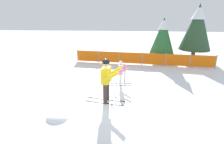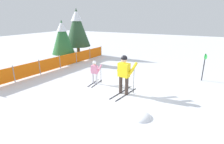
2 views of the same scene
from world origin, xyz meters
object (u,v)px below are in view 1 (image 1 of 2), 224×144
at_px(skier_child, 121,71).
at_px(conifer_far, 163,35).
at_px(safety_fence, 142,58).
at_px(skier_adult, 107,77).
at_px(conifer_near, 197,26).

distance_m(skier_child, conifer_far, 5.60).
relative_size(safety_fence, conifer_far, 2.97).
relative_size(skier_adult, conifer_near, 0.44).
bearing_deg(conifer_near, skier_adult, -129.41).
bearing_deg(conifer_near, safety_fence, -159.89).
xyz_separation_m(safety_fence, conifer_near, (3.96, 1.45, 2.11)).
bearing_deg(skier_child, safety_fence, 65.55).
bearing_deg(safety_fence, skier_adult, -108.20).
height_order(skier_adult, safety_fence, skier_adult).
bearing_deg(skier_child, conifer_near, 39.72).
relative_size(skier_adult, skier_child, 1.46).
xyz_separation_m(skier_child, safety_fence, (1.35, 3.73, -0.27)).
xyz_separation_m(safety_fence, conifer_far, (1.48, 0.94, 1.53)).
xyz_separation_m(skier_adult, safety_fence, (1.85, 5.62, -0.63)).
height_order(skier_child, conifer_far, conifer_far).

